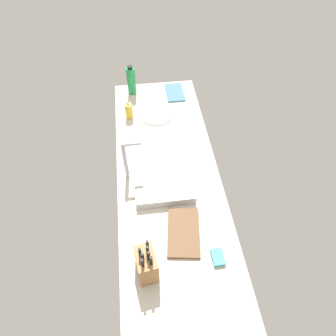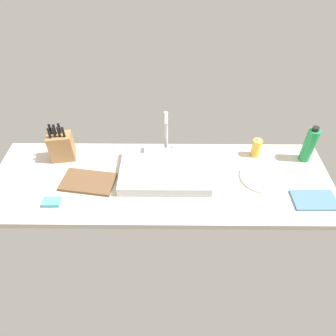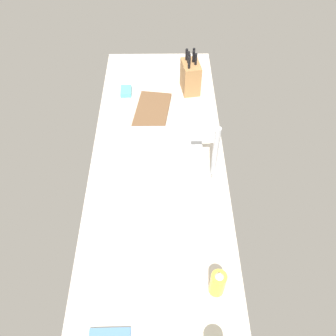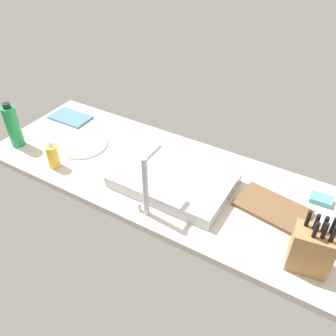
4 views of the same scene
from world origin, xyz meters
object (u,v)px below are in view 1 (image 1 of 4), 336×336
at_px(dish_towel, 175,92).
at_px(soap_bottle, 129,110).
at_px(cutting_board, 184,232).
at_px(faucet, 127,158).
at_px(dinner_plate, 157,114).
at_px(knife_block, 146,264).
at_px(water_bottle, 131,81).
at_px(dish_sponge, 218,257).
at_px(sink_basin, 162,170).

bearing_deg(dish_towel, soap_bottle, 123.60).
relative_size(cutting_board, dish_towel, 1.28).
xyz_separation_m(faucet, cutting_board, (-0.44, -0.28, -0.15)).
relative_size(faucet, dish_towel, 1.24).
distance_m(dinner_plate, dish_towel, 0.30).
xyz_separation_m(soap_bottle, dinner_plate, (0.00, -0.20, -0.06)).
height_order(faucet, knife_block, faucet).
distance_m(water_bottle, dish_towel, 0.36).
bearing_deg(faucet, cutting_board, -147.98).
xyz_separation_m(dish_towel, dish_sponge, (-1.40, -0.03, 0.01)).
xyz_separation_m(cutting_board, dish_sponge, (-0.16, -0.15, 0.00)).
bearing_deg(dish_towel, knife_block, 166.76).
relative_size(faucet, water_bottle, 1.19).
bearing_deg(dish_towel, water_bottle, 81.84).
height_order(knife_block, dish_sponge, knife_block).
bearing_deg(faucet, water_bottle, -4.19).
bearing_deg(dish_towel, cutting_board, 174.34).
bearing_deg(soap_bottle, dish_sponge, -160.85).
distance_m(faucet, dish_towel, 0.90).
distance_m(knife_block, dinner_plate, 1.19).
xyz_separation_m(faucet, knife_block, (-0.63, -0.06, -0.07)).
bearing_deg(soap_bottle, dinner_plate, -89.50).
bearing_deg(dish_sponge, cutting_board, 42.94).
bearing_deg(sink_basin, dinner_plate, -2.27).
height_order(sink_basin, dish_sponge, sink_basin).
xyz_separation_m(knife_block, dish_towel, (1.42, -0.33, -0.09)).
bearing_deg(dinner_plate, soap_bottle, 90.50).
bearing_deg(cutting_board, dinner_plate, 2.79).
distance_m(knife_block, dish_towel, 1.46).
distance_m(cutting_board, dish_towel, 1.24).
distance_m(cutting_board, water_bottle, 1.31).
relative_size(sink_basin, faucet, 1.80).
height_order(soap_bottle, dish_sponge, soap_bottle).
bearing_deg(knife_block, soap_bottle, -7.12).
xyz_separation_m(cutting_board, dish_towel, (1.24, -0.12, -0.00)).
xyz_separation_m(knife_block, dinner_plate, (1.18, -0.16, -0.09)).
distance_m(faucet, soap_bottle, 0.56).
distance_m(faucet, knife_block, 0.63).
bearing_deg(dinner_plate, sink_basin, 177.73).
bearing_deg(cutting_board, dish_towel, -5.66).
bearing_deg(cutting_board, water_bottle, 9.42).
distance_m(soap_bottle, dish_towel, 0.45).
bearing_deg(dish_sponge, sink_basin, 20.45).
bearing_deg(soap_bottle, cutting_board, -165.91).
relative_size(dinner_plate, dish_towel, 1.08).
bearing_deg(water_bottle, knife_block, -179.96).
bearing_deg(cutting_board, dish_sponge, -137.06).
xyz_separation_m(water_bottle, dish_towel, (-0.05, -0.34, -0.11)).
bearing_deg(knife_block, dish_sponge, -95.21).
relative_size(water_bottle, dinner_plate, 0.96).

